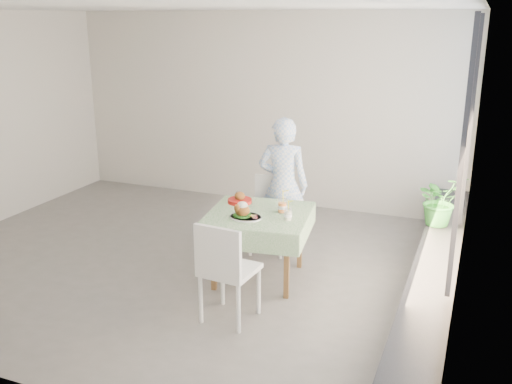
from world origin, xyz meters
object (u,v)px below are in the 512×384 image
at_px(chair_near, 229,289).
at_px(juice_cup_orange, 282,206).
at_px(diner, 283,185).
at_px(main_dish, 244,213).
at_px(cafe_table, 259,238).
at_px(chair_far, 269,229).
at_px(potted_plant, 440,200).

xyz_separation_m(chair_near, juice_cup_orange, (0.15, 1.03, 0.51)).
xyz_separation_m(diner, main_dish, (-0.06, -1.05, -0.01)).
bearing_deg(cafe_table, chair_far, 102.29).
bearing_deg(cafe_table, juice_cup_orange, 26.87).
bearing_deg(main_dish, juice_cup_orange, 45.82).
xyz_separation_m(chair_far, diner, (0.14, 0.10, 0.53)).
relative_size(cafe_table, chair_near, 1.20).
xyz_separation_m(chair_far, chair_near, (0.23, -1.66, 0.02)).
distance_m(chair_far, chair_near, 1.68).
height_order(juice_cup_orange, potted_plant, potted_plant).
bearing_deg(chair_far, chair_near, -82.04).
height_order(main_dish, juice_cup_orange, juice_cup_orange).
distance_m(chair_far, diner, 0.56).
distance_m(cafe_table, potted_plant, 2.04).
xyz_separation_m(diner, potted_plant, (1.76, 0.19, -0.03)).
bearing_deg(chair_far, juice_cup_orange, -58.64).
distance_m(diner, juice_cup_orange, 0.77).
bearing_deg(diner, potted_plant, 176.48).
xyz_separation_m(cafe_table, potted_plant, (1.73, 1.03, 0.32)).
height_order(chair_far, main_dish, main_dish).
distance_m(chair_far, potted_plant, 1.98).
bearing_deg(main_dish, chair_far, 94.88).
xyz_separation_m(chair_far, juice_cup_orange, (0.38, -0.63, 0.53)).
xyz_separation_m(cafe_table, diner, (-0.03, 0.85, 0.35)).
height_order(main_dish, potted_plant, potted_plant).
distance_m(chair_far, main_dish, 1.08).
bearing_deg(chair_near, potted_plant, 49.53).
relative_size(chair_near, juice_cup_orange, 3.38).
distance_m(chair_near, diner, 1.84).
height_order(chair_far, chair_near, chair_near).
xyz_separation_m(diner, juice_cup_orange, (0.25, -0.73, -0.00)).
relative_size(cafe_table, diner, 0.72).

